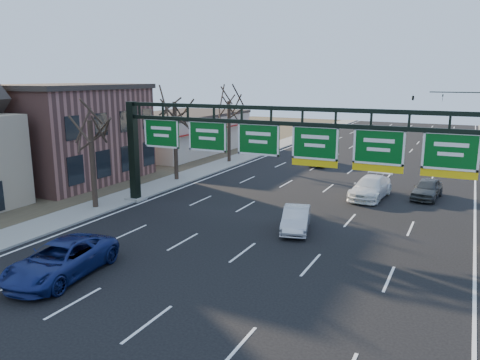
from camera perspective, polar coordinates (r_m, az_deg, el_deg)
The scene contains 16 objects.
ground at distance 22.86m, azimuth -1.89°, elevation -10.45°, with size 160.00×160.00×0.00m, color black.
sidewalk_left at distance 45.64m, azimuth -4.23°, elevation 1.25°, with size 3.00×120.00×0.12m, color gray.
dirt_strip_left at distance 52.80m, azimuth -15.74°, elevation 2.31°, with size 21.00×120.00×0.06m, color #473D2B.
lane_markings at distance 40.80m, azimuth 11.47°, elevation -0.39°, with size 21.60×120.00×0.01m, color white.
sign_gantry at distance 28.63m, azimuth 5.91°, elevation 3.81°, with size 24.60×1.20×7.20m.
brick_block at distance 43.43m, azimuth -20.51°, elevation 5.40°, with size 10.40×12.40×8.30m.
cream_strip at distance 57.39m, azimuth -7.21°, elevation 5.81°, with size 10.90×18.40×4.70m.
tree_gantry at distance 32.81m, azimuth -17.97°, elevation 8.74°, with size 3.60×3.60×8.48m.
tree_mid at distance 40.57m, azimuth -8.05°, elevation 10.86°, with size 3.60×3.60×9.24m.
tree_far at distance 49.17m, azimuth -1.37°, elevation 10.80°, with size 3.60×3.60×8.86m.
traffic_signal_mast at distance 73.75m, azimuth 23.19°, elevation 8.81°, with size 10.16×0.54×7.00m.
car_blue_suv at distance 22.94m, azimuth -20.98°, elevation -9.06°, with size 2.68×5.81×1.61m, color navy.
car_silver_sedan at distance 27.89m, azimuth 6.85°, elevation -4.73°, with size 1.49×4.26×1.40m, color #AFB0B4.
car_white_wagon at distance 36.39m, azimuth 15.63°, elevation -0.88°, with size 2.23×5.48×1.59m, color white.
car_grey_far at distance 37.65m, azimuth 21.86°, elevation -0.98°, with size 1.74×4.33×1.48m, color #3B3E40.
car_silver_distant at distance 48.99m, azimuth 9.69°, elevation 2.71°, with size 1.61×4.61×1.52m, color #BCBBC1.
Camera 1 is at (9.98, -18.55, 8.89)m, focal length 35.00 mm.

